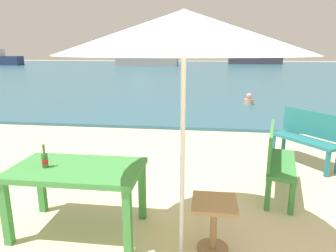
% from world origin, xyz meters
% --- Properties ---
extents(sea_water, '(120.00, 50.00, 0.08)m').
position_xyz_m(sea_water, '(0.00, 30.00, 0.04)').
color(sea_water, '#2D6075').
rests_on(sea_water, ground_plane).
extents(picnic_table_green, '(1.40, 0.80, 0.76)m').
position_xyz_m(picnic_table_green, '(-1.32, 0.42, 0.65)').
color(picnic_table_green, '#3D8C42').
rests_on(picnic_table_green, ground_plane).
extents(beer_bottle_amber, '(0.07, 0.07, 0.26)m').
position_xyz_m(beer_bottle_amber, '(-1.64, 0.37, 0.85)').
color(beer_bottle_amber, '#2D662D').
rests_on(beer_bottle_amber, picnic_table_green).
extents(patio_umbrella, '(2.10, 2.10, 2.30)m').
position_xyz_m(patio_umbrella, '(-0.15, 0.10, 2.12)').
color(patio_umbrella, silver).
rests_on(patio_umbrella, ground_plane).
extents(side_table_wood, '(0.44, 0.44, 0.54)m').
position_xyz_m(side_table_wood, '(0.16, 0.26, 0.35)').
color(side_table_wood, '#9E7A51').
rests_on(side_table_wood, ground_plane).
extents(bench_teal_center, '(1.01, 1.18, 0.95)m').
position_xyz_m(bench_teal_center, '(1.83, 2.92, 0.54)').
color(bench_teal_center, '#237275').
rests_on(bench_teal_center, ground_plane).
extents(bench_green_left, '(0.61, 1.25, 0.95)m').
position_xyz_m(bench_green_left, '(1.04, 1.66, 0.54)').
color(bench_green_left, '#3D8C42').
rests_on(bench_green_left, ground_plane).
extents(swimmer_person, '(0.34, 0.34, 0.41)m').
position_xyz_m(swimmer_person, '(1.56, 8.71, 0.24)').
color(swimmer_person, tan).
rests_on(swimmer_person, sea_water).
extents(boat_tanker, '(7.85, 2.14, 2.85)m').
position_xyz_m(boat_tanker, '(-7.84, 36.63, 1.11)').
color(boat_tanker, gray).
rests_on(boat_tanker, sea_water).
extents(boat_cargo_ship, '(5.81, 1.58, 2.11)m').
position_xyz_m(boat_cargo_ship, '(-27.87, 36.14, 0.84)').
color(boat_cargo_ship, navy).
rests_on(boat_cargo_ship, sea_water).
extents(boat_ferry, '(7.54, 2.06, 2.74)m').
position_xyz_m(boat_ferry, '(6.71, 44.26, 1.07)').
color(boat_ferry, '#38383F').
rests_on(boat_ferry, sea_water).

